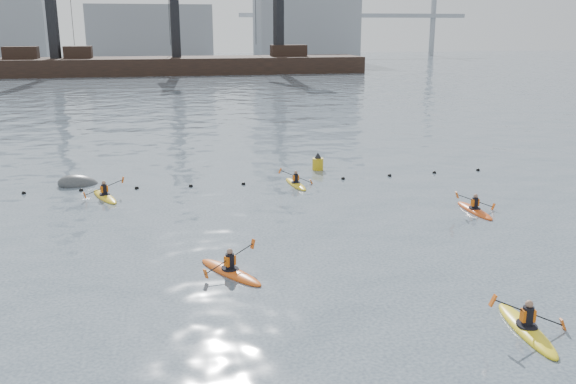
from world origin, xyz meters
name	(u,v)px	position (x,y,z in m)	size (l,w,h in m)	color
float_line	(217,184)	(-0.50, 22.53, 0.03)	(33.24, 0.73, 0.24)	black
barge_pier	(176,64)	(-0.22, 110.00, 1.89)	(72.00, 19.30, 29.50)	black
skyline	(180,25)	(2.23, 150.27, 9.25)	(141.00, 28.00, 22.00)	gray
kayaker_0	(230,271)	(-1.24, 9.39, 0.11)	(2.39, 3.30, 1.19)	#DD5514
kayaker_1	(526,328)	(6.94, 3.18, 0.11)	(2.46, 3.60, 1.37)	yellow
kayaker_3	(296,184)	(3.94, 21.57, 0.09)	(2.08, 3.04, 1.18)	yellow
kayaker_4	(475,210)	(11.44, 14.70, 0.10)	(2.20, 3.20, 1.20)	#D74A14
kayaker_5	(105,196)	(-6.61, 21.05, 0.10)	(2.11, 3.27, 1.13)	yellow
mooring_buoy	(79,185)	(-8.30, 24.16, 0.00)	(2.33, 1.38, 1.16)	#3D4042
nav_buoy	(318,164)	(6.15, 25.09, 0.38)	(0.69, 0.69, 1.26)	#C58D13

